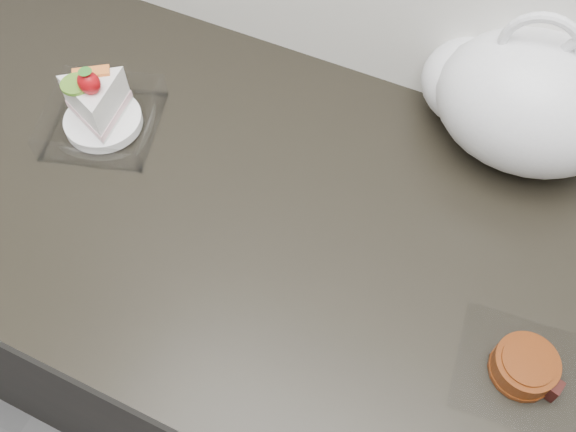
{
  "coord_description": "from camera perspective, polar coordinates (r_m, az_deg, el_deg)",
  "views": [
    {
      "loc": [
        0.13,
        1.25,
        1.65
      ],
      "look_at": [
        -0.07,
        1.67,
        0.94
      ],
      "focal_mm": 40.0,
      "sensor_mm": 36.0,
      "label": 1
    }
  ],
  "objects": [
    {
      "name": "plastic_bag",
      "position": [
        0.96,
        19.88,
        9.81
      ],
      "size": [
        0.31,
        0.23,
        0.24
      ],
      "rotation": [
        0.0,
        0.0,
        -0.12
      ],
      "color": "white",
      "rests_on": "counter"
    },
    {
      "name": "mooncake_wrap",
      "position": [
        0.83,
        20.29,
        -12.54
      ],
      "size": [
        0.17,
        0.16,
        0.04
      ],
      "rotation": [
        0.0,
        0.0,
        0.28
      ],
      "color": "white",
      "rests_on": "counter"
    },
    {
      "name": "counter",
      "position": [
        1.29,
        3.37,
        -12.43
      ],
      "size": [
        2.04,
        0.64,
        0.9
      ],
      "color": "black",
      "rests_on": "ground"
    },
    {
      "name": "cake_tray",
      "position": [
        1.02,
        -16.37,
        8.91
      ],
      "size": [
        0.2,
        0.2,
        0.13
      ],
      "rotation": [
        0.0,
        0.0,
        0.3
      ],
      "color": "white",
      "rests_on": "counter"
    }
  ]
}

